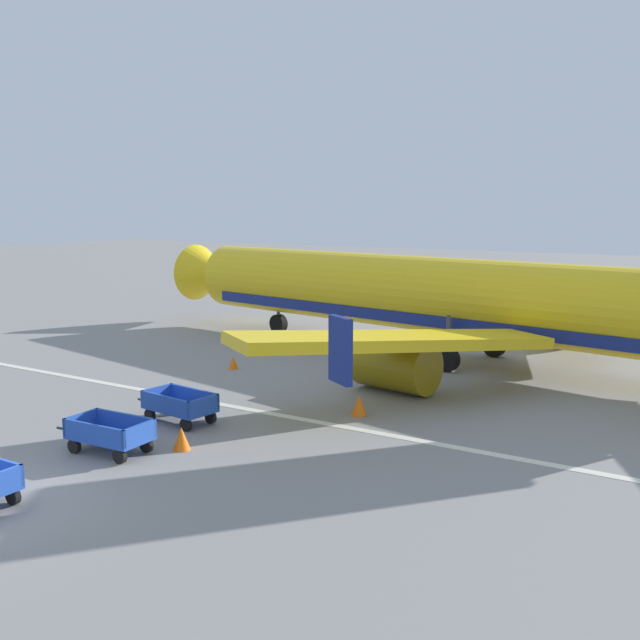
% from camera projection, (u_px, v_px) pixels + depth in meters
% --- Properties ---
extents(apron_stripe, '(120.00, 0.36, 0.01)m').
position_uv_depth(apron_stripe, '(241.00, 408.00, 27.04)').
color(apron_stripe, silver).
rests_on(apron_stripe, ground).
extents(airplane, '(37.57, 30.31, 11.34)m').
position_uv_depth(airplane, '(447.00, 298.00, 35.20)').
color(airplane, yellow).
rests_on(airplane, ground).
extents(baggage_cart_fourth_in_row, '(3.58, 1.52, 1.07)m').
position_uv_depth(baggage_cart_fourth_in_row, '(110.00, 434.00, 22.07)').
color(baggage_cart_fourth_in_row, '#234CB2').
rests_on(baggage_cart_fourth_in_row, ground).
extents(baggage_cart_far_end, '(3.61, 1.67, 1.07)m').
position_uv_depth(baggage_cart_far_end, '(180.00, 405.00, 25.22)').
color(baggage_cart_far_end, '#234CB2').
rests_on(baggage_cart_far_end, ground).
extents(traffic_cone_near_plane, '(0.55, 0.55, 0.72)m').
position_uv_depth(traffic_cone_near_plane, '(181.00, 438.00, 22.37)').
color(traffic_cone_near_plane, orange).
rests_on(traffic_cone_near_plane, ground).
extents(traffic_cone_mid_apron, '(0.46, 0.46, 0.61)m').
position_uv_depth(traffic_cone_mid_apron, '(233.00, 362.00, 33.59)').
color(traffic_cone_mid_apron, orange).
rests_on(traffic_cone_mid_apron, ground).
extents(traffic_cone_by_carts, '(0.57, 0.57, 0.75)m').
position_uv_depth(traffic_cone_by_carts, '(359.00, 405.00, 26.08)').
color(traffic_cone_by_carts, orange).
rests_on(traffic_cone_by_carts, ground).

